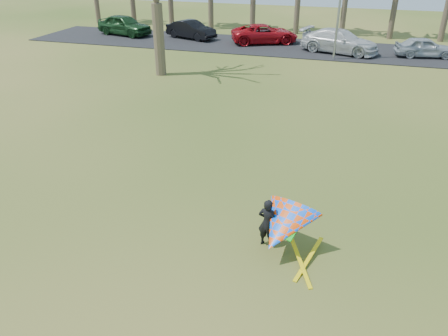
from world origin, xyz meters
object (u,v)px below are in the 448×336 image
(car_1, at_px, (191,30))
(car_4, at_px, (425,47))
(car_2, at_px, (265,34))
(car_3, at_px, (340,41))
(kite_flyer, at_px, (282,227))
(car_0, at_px, (124,25))

(car_1, bearing_deg, car_4, -75.36)
(car_2, bearing_deg, car_4, -120.95)
(car_3, relative_size, kite_flyer, 2.37)
(car_1, xyz_separation_m, car_4, (18.13, -1.46, -0.05))
(car_0, bearing_deg, kite_flyer, -129.98)
(car_0, bearing_deg, car_1, -73.61)
(car_3, xyz_separation_m, car_4, (5.84, 0.32, -0.14))
(car_2, relative_size, kite_flyer, 2.22)
(car_4, relative_size, kite_flyer, 1.68)
(kite_flyer, bearing_deg, car_4, 76.74)
(car_3, height_order, kite_flyer, kite_flyer)
(car_0, xyz_separation_m, car_1, (6.13, 0.19, -0.12))
(car_4, bearing_deg, kite_flyer, 156.54)
(car_1, distance_m, kite_flyer, 28.89)
(car_1, distance_m, car_2, 6.31)
(car_3, xyz_separation_m, kite_flyer, (0.03, -24.36, -0.04))
(car_2, height_order, car_4, car_2)
(car_0, bearing_deg, car_2, -74.79)
(car_3, bearing_deg, car_1, 98.02)
(car_1, bearing_deg, car_0, 111.03)
(car_2, height_order, kite_flyer, kite_flyer)
(car_4, bearing_deg, car_1, 75.19)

